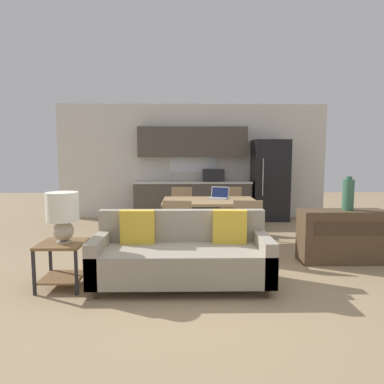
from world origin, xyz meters
The scene contains 15 objects.
ground_plane centered at (0.00, 0.00, 0.00)m, with size 20.00×20.00×0.00m, color #9E8460.
wall_back centered at (0.00, 4.63, 1.35)m, with size 6.40×0.07×2.70m.
kitchen_counter centered at (0.01, 4.33, 0.84)m, with size 2.69×0.65×2.15m.
refrigerator centered at (1.79, 4.25, 0.92)m, with size 0.80×0.70×1.85m.
dining_table centered at (0.24, 2.02, 0.70)m, with size 1.54×0.98×0.76m.
couch centered at (-0.20, 0.27, 0.34)m, with size 2.01×0.80×0.85m.
side_table centered at (-1.56, 0.20, 0.35)m, with size 0.49×0.49×0.52m.
table_lamp centered at (-1.53, 0.20, 0.86)m, with size 0.36×0.36×0.57m.
credenza centered at (2.05, 1.06, 0.37)m, with size 1.19×0.41×0.74m.
vase centered at (2.11, 1.08, 0.96)m, with size 0.15×0.15×0.47m.
dining_chair_near_right centered at (0.72, 1.17, 0.49)m, with size 0.47×0.47×0.88m.
dining_chair_near_left centered at (-0.26, 1.17, 0.49)m, with size 0.46×0.46×0.88m.
dining_chair_far_left centered at (-0.25, 2.86, 0.49)m, with size 0.46×0.46×0.88m.
dining_chair_far_right centered at (0.73, 2.83, 0.49)m, with size 0.44×0.44×0.88m.
laptop centered at (0.41, 2.21, 0.81)m, with size 0.40×0.36×0.20m.
Camera 1 is at (-0.14, -3.61, 1.51)m, focal length 32.00 mm.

